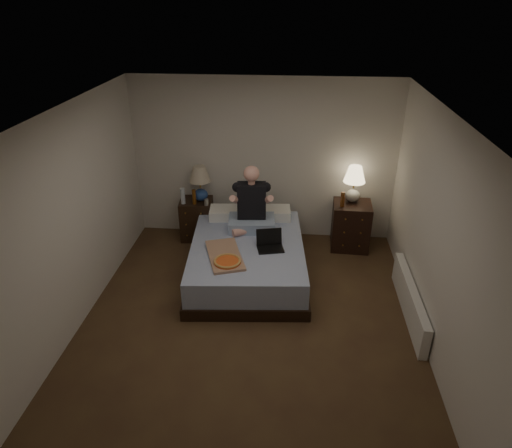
# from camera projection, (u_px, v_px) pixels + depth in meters

# --- Properties ---
(floor) EXTENTS (4.00, 4.50, 0.00)m
(floor) POSITION_uv_depth(u_px,v_px,m) (250.00, 320.00, 5.52)
(floor) COLOR brown
(floor) RESTS_ON ground
(ceiling) EXTENTS (4.00, 4.50, 0.00)m
(ceiling) POSITION_uv_depth(u_px,v_px,m) (248.00, 114.00, 4.38)
(ceiling) COLOR white
(ceiling) RESTS_ON ground
(wall_back) EXTENTS (4.00, 0.00, 2.50)m
(wall_back) POSITION_uv_depth(u_px,v_px,m) (264.00, 160.00, 6.94)
(wall_back) COLOR silver
(wall_back) RESTS_ON ground
(wall_front) EXTENTS (4.00, 0.00, 2.50)m
(wall_front) POSITION_uv_depth(u_px,v_px,m) (214.00, 391.00, 2.96)
(wall_front) COLOR silver
(wall_front) RESTS_ON ground
(wall_left) EXTENTS (0.00, 4.50, 2.50)m
(wall_left) POSITION_uv_depth(u_px,v_px,m) (71.00, 222.00, 5.10)
(wall_left) COLOR silver
(wall_left) RESTS_ON ground
(wall_right) EXTENTS (0.00, 4.50, 2.50)m
(wall_right) POSITION_uv_depth(u_px,v_px,m) (438.00, 237.00, 4.79)
(wall_right) COLOR silver
(wall_right) RESTS_ON ground
(bed) EXTENTS (1.67, 2.13, 0.50)m
(bed) POSITION_uv_depth(u_px,v_px,m) (247.00, 259.00, 6.29)
(bed) COLOR #556DAB
(bed) RESTS_ON floor
(nightstand_left) EXTENTS (0.53, 0.48, 0.64)m
(nightstand_left) POSITION_uv_depth(u_px,v_px,m) (197.00, 219.00, 7.24)
(nightstand_left) COLOR black
(nightstand_left) RESTS_ON floor
(nightstand_right) EXTENTS (0.58, 0.53, 0.73)m
(nightstand_right) POSITION_uv_depth(u_px,v_px,m) (351.00, 226.00, 6.94)
(nightstand_right) COLOR black
(nightstand_right) RESTS_ON floor
(lamp_left) EXTENTS (0.40, 0.40, 0.56)m
(lamp_left) POSITION_uv_depth(u_px,v_px,m) (200.00, 184.00, 6.96)
(lamp_left) COLOR navy
(lamp_left) RESTS_ON nightstand_left
(lamp_right) EXTENTS (0.38, 0.38, 0.56)m
(lamp_right) POSITION_uv_depth(u_px,v_px,m) (354.00, 184.00, 6.73)
(lamp_right) COLOR #97978F
(lamp_right) RESTS_ON nightstand_right
(water_bottle) EXTENTS (0.07, 0.07, 0.25)m
(water_bottle) POSITION_uv_depth(u_px,v_px,m) (183.00, 196.00, 6.93)
(water_bottle) COLOR silver
(water_bottle) RESTS_ON nightstand_left
(soda_can) EXTENTS (0.07, 0.07, 0.10)m
(soda_can) POSITION_uv_depth(u_px,v_px,m) (206.00, 202.00, 6.91)
(soda_can) COLOR #B8B9B3
(soda_can) RESTS_ON nightstand_left
(beer_bottle_left) EXTENTS (0.06, 0.06, 0.23)m
(beer_bottle_left) POSITION_uv_depth(u_px,v_px,m) (194.00, 197.00, 6.93)
(beer_bottle_left) COLOR #60350D
(beer_bottle_left) RESTS_ON nightstand_left
(beer_bottle_right) EXTENTS (0.06, 0.06, 0.23)m
(beer_bottle_right) POSITION_uv_depth(u_px,v_px,m) (342.00, 199.00, 6.64)
(beer_bottle_right) COLOR #5D2D0D
(beer_bottle_right) RESTS_ON nightstand_right
(person) EXTENTS (0.70, 0.58, 0.93)m
(person) POSITION_uv_depth(u_px,v_px,m) (252.00, 199.00, 6.35)
(person) COLOR black
(person) RESTS_ON bed
(laptop) EXTENTS (0.39, 0.35, 0.24)m
(laptop) POSITION_uv_depth(u_px,v_px,m) (270.00, 242.00, 5.98)
(laptop) COLOR black
(laptop) RESTS_ON bed
(pizza_box) EXTENTS (0.62, 0.85, 0.08)m
(pizza_box) POSITION_uv_depth(u_px,v_px,m) (227.00, 262.00, 5.68)
(pizza_box) COLOR tan
(pizza_box) RESTS_ON bed
(radiator) EXTENTS (0.10, 1.60, 0.40)m
(radiator) POSITION_uv_depth(u_px,v_px,m) (410.00, 301.00, 5.54)
(radiator) COLOR silver
(radiator) RESTS_ON floor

